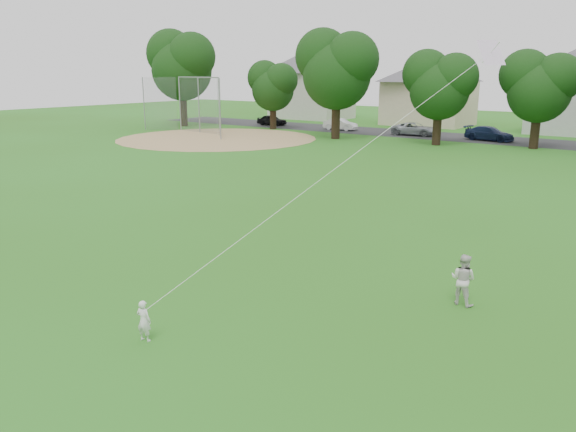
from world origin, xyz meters
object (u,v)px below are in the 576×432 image
Objects in this scene: toddler at (144,321)px; baseball_backstop at (194,105)px; older_boy at (463,279)px; kite at (344,162)px.

baseball_backstop is (-31.30, 32.03, 2.19)m from toddler.
older_boy is 0.11× the size of baseball_backstop.
older_boy is (5.01, 6.32, 0.20)m from toddler.
baseball_backstop reaches higher than toddler.
baseball_backstop is at bearing -29.42° from older_boy.
older_boy is at bearing 18.39° from kite.
toddler is 0.08× the size of kite.
baseball_backstop is (-33.24, 26.73, -0.91)m from kite.
kite reaches higher than toddler.
older_boy is at bearing -142.60° from toddler.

